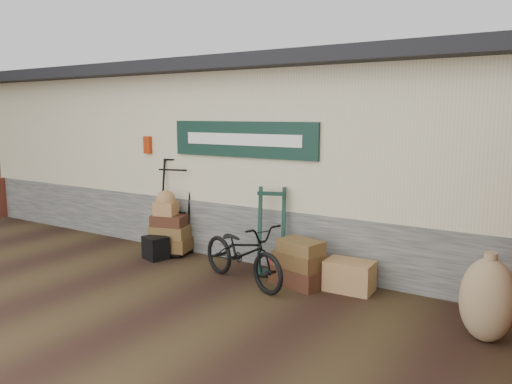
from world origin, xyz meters
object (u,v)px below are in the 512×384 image
black_trunk (156,248)px  bicycle (243,249)px  porter_trolley (174,205)px  green_barrow (271,231)px  suitcase_stack (299,262)px  wicker_hamper (349,276)px

black_trunk → bicycle: (1.86, -0.22, 0.30)m
porter_trolley → green_barrow: size_ratio=1.27×
green_barrow → black_trunk: 2.04m
suitcase_stack → black_trunk: (-2.54, -0.15, -0.14)m
wicker_hamper → green_barrow: bearing=176.0°
green_barrow → black_trunk: green_barrow is taller
bicycle → suitcase_stack: bearing=-43.5°
porter_trolley → green_barrow: (1.98, -0.09, -0.17)m
green_barrow → black_trunk: size_ratio=3.42×
porter_trolley → black_trunk: bearing=-102.6°
suitcase_stack → bicycle: (-0.69, -0.37, 0.17)m
porter_trolley → bicycle: (1.89, -0.70, -0.32)m
suitcase_stack → black_trunk: 2.55m
green_barrow → wicker_hamper: size_ratio=2.03×
porter_trolley → suitcase_stack: (2.57, -0.34, -0.48)m
suitcase_stack → porter_trolley: bearing=172.5°
wicker_hamper → bicycle: bicycle is taller
wicker_hamper → suitcase_stack: bearing=-166.9°
green_barrow → wicker_hamper: 1.35m
porter_trolley → bicycle: 2.04m
porter_trolley → green_barrow: porter_trolley is taller
green_barrow → black_trunk: (-1.95, -0.39, -0.45)m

